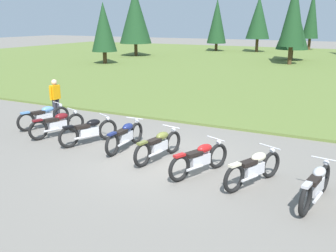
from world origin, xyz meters
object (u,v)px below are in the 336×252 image
motorcycle_maroon (58,124)px  motorcycle_red (200,159)px  motorcycle_sky_blue (44,116)px  motorcycle_olive (159,145)px  motorcycle_black (89,131)px  motorcycle_cream (254,168)px  rider_near_row_end (55,97)px  motorcycle_navy (125,136)px  motorcycle_silver (316,185)px

motorcycle_maroon → motorcycle_red: same height
motorcycle_sky_blue → motorcycle_red: size_ratio=1.03×
motorcycle_olive → motorcycle_black: bearing=174.1°
motorcycle_maroon → motorcycle_cream: bearing=-7.6°
motorcycle_maroon → rider_near_row_end: (-1.54, 1.60, 0.51)m
motorcycle_navy → motorcycle_silver: same height
motorcycle_silver → motorcycle_maroon: bearing=171.3°
motorcycle_maroon → motorcycle_olive: same height
motorcycle_sky_blue → motorcycle_maroon: size_ratio=1.01×
motorcycle_sky_blue → motorcycle_navy: 4.14m
motorcycle_navy → motorcycle_olive: 1.42m
motorcycle_black → motorcycle_silver: same height
motorcycle_red → rider_near_row_end: size_ratio=1.18×
motorcycle_sky_blue → rider_near_row_end: (-0.32, 1.00, 0.51)m
motorcycle_red → motorcycle_silver: (2.89, -0.36, 0.00)m
motorcycle_navy → motorcycle_silver: 5.87m
motorcycle_black → motorcycle_silver: size_ratio=0.93×
motorcycle_black → motorcycle_sky_blue: bearing=164.0°
motorcycle_silver → rider_near_row_end: bearing=164.0°
motorcycle_olive → rider_near_row_end: rider_near_row_end is taller
motorcycle_maroon → motorcycle_cream: same height
motorcycle_red → rider_near_row_end: (-7.25, 2.55, 0.51)m
motorcycle_silver → rider_near_row_end: size_ratio=1.25×
motorcycle_maroon → motorcycle_red: 5.79m
motorcycle_maroon → motorcycle_black: 1.52m
motorcycle_silver → motorcycle_red: bearing=172.9°
motorcycle_black → motorcycle_cream: bearing=-7.8°
motorcycle_olive → rider_near_row_end: 6.15m
motorcycle_maroon → motorcycle_black: size_ratio=1.03×
motorcycle_navy → motorcycle_black: bearing=-177.1°
motorcycle_cream → motorcycle_silver: bearing=-13.8°
motorcycle_navy → rider_near_row_end: bearing=158.7°
motorcycle_olive → rider_near_row_end: size_ratio=1.25×
motorcycle_sky_blue → motorcycle_olive: (5.45, -1.06, 0.00)m
motorcycle_olive → motorcycle_red: bearing=-18.2°
motorcycle_cream → motorcycle_silver: 1.52m
motorcycle_maroon → motorcycle_olive: 4.26m
motorcycle_silver → motorcycle_cream: bearing=166.2°
motorcycle_navy → motorcycle_olive: (1.38, -0.35, 0.00)m
motorcycle_maroon → motorcycle_navy: (2.86, -0.11, 0.00)m
motorcycle_black → motorcycle_silver: bearing=-9.0°
motorcycle_black → rider_near_row_end: size_ratio=1.17×
motorcycle_sky_blue → motorcycle_maroon: (1.21, -0.60, 0.00)m
motorcycle_maroon → motorcycle_black: bearing=-6.9°
motorcycle_sky_blue → motorcycle_silver: size_ratio=0.97×
motorcycle_navy → motorcycle_red: size_ratio=1.06×
motorcycle_maroon → motorcycle_olive: (4.24, -0.46, 0.00)m
motorcycle_olive → motorcycle_red: size_ratio=1.05×
motorcycle_navy → motorcycle_olive: same height
motorcycle_olive → motorcycle_cream: 2.94m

